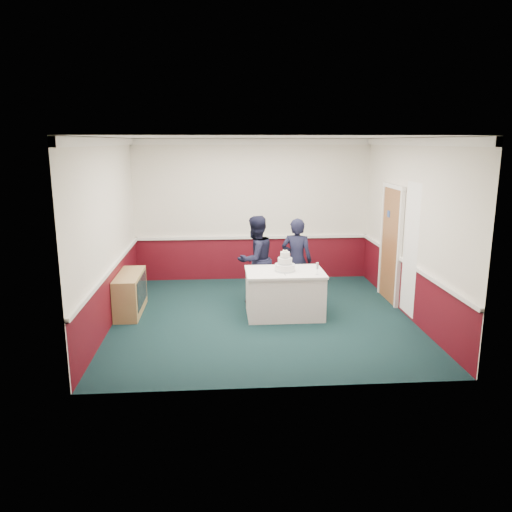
{
  "coord_description": "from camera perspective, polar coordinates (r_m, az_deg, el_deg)",
  "views": [
    {
      "loc": [
        -0.7,
        -8.05,
        2.93
      ],
      "look_at": [
        -0.12,
        -0.1,
        1.1
      ],
      "focal_mm": 35.0,
      "sensor_mm": 36.0,
      "label": 1
    }
  ],
  "objects": [
    {
      "name": "cake_knife",
      "position": [
        8.28,
        3.29,
        -2.06
      ],
      "size": [
        0.03,
        0.22,
        0.0
      ],
      "primitive_type": "cube",
      "rotation": [
        0.0,
        0.0,
        0.05
      ],
      "color": "silver",
      "rests_on": "cake_table"
    },
    {
      "name": "ground",
      "position": [
        8.59,
        0.73,
        -7.0
      ],
      "size": [
        5.0,
        5.0,
        0.0
      ],
      "primitive_type": "plane",
      "color": "black",
      "rests_on": "ground"
    },
    {
      "name": "wedding_cake",
      "position": [
        8.44,
        3.32,
        -1.0
      ],
      "size": [
        0.35,
        0.35,
        0.36
      ],
      "color": "white",
      "rests_on": "cake_table"
    },
    {
      "name": "person_woman",
      "position": [
        9.26,
        4.66,
        -0.49
      ],
      "size": [
        0.67,
        0.56,
        1.58
      ],
      "primitive_type": "imported",
      "rotation": [
        0.0,
        0.0,
        2.78
      ],
      "color": "black",
      "rests_on": "ground"
    },
    {
      "name": "cake_table",
      "position": [
        8.58,
        3.28,
        -4.23
      ],
      "size": [
        1.32,
        0.92,
        0.79
      ],
      "color": "white",
      "rests_on": "ground"
    },
    {
      "name": "sideboard",
      "position": [
        8.99,
        -14.16,
        -4.15
      ],
      "size": [
        0.41,
        1.2,
        0.7
      ],
      "color": "#A57F50",
      "rests_on": "ground"
    },
    {
      "name": "room_shell",
      "position": [
        8.75,
        0.94,
        6.6
      ],
      "size": [
        5.0,
        5.0,
        3.0
      ],
      "color": "silver",
      "rests_on": "ground"
    },
    {
      "name": "champagne_flute",
      "position": [
        8.25,
        7.02,
        -1.21
      ],
      "size": [
        0.05,
        0.05,
        0.21
      ],
      "color": "silver",
      "rests_on": "cake_table"
    },
    {
      "name": "person_man",
      "position": [
        9.21,
        -0.06,
        -0.38
      ],
      "size": [
        1.0,
        0.96,
        1.62
      ],
      "primitive_type": "imported",
      "rotation": [
        0.0,
        0.0,
        3.78
      ],
      "color": "black",
      "rests_on": "ground"
    }
  ]
}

